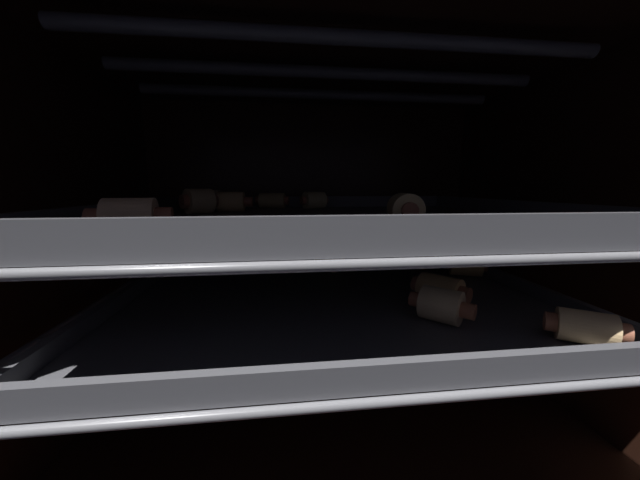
# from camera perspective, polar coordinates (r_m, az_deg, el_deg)

# --- Properties ---
(ground_plane) EXTENTS (0.60, 0.47, 0.01)m
(ground_plane) POSITION_cam_1_polar(r_m,az_deg,el_deg) (0.46, 1.78, -27.36)
(ground_plane) COLOR black
(oven_wall_back) EXTENTS (0.60, 0.01, 0.41)m
(oven_wall_back) POSITION_cam_1_polar(r_m,az_deg,el_deg) (0.60, -1.35, 3.58)
(oven_wall_back) COLOR black
(oven_wall_back) RESTS_ON ground_plane
(oven_wall_left) EXTENTS (0.01, 0.45, 0.41)m
(oven_wall_left) POSITION_cam_1_polar(r_m,az_deg,el_deg) (0.44, -39.43, -0.82)
(oven_wall_left) COLOR black
(oven_wall_left) RESTS_ON ground_plane
(oven_wall_right) EXTENTS (0.01, 0.45, 0.41)m
(oven_wall_right) POSITION_cam_1_polar(r_m,az_deg,el_deg) (0.51, 36.82, 0.57)
(oven_wall_right) COLOR black
(oven_wall_right) RESTS_ON ground_plane
(oven_ceiling) EXTENTS (0.60, 0.47, 0.01)m
(oven_ceiling) POSITION_cam_1_polar(r_m,az_deg,el_deg) (0.40, 2.15, 31.92)
(oven_ceiling) COLOR black
(heating_element) EXTENTS (0.46, 0.18, 0.01)m
(heating_element) POSITION_cam_1_polar(r_m,az_deg,el_deg) (0.39, 2.13, 28.03)
(heating_element) COLOR #333338
(oven_rack_lower) EXTENTS (0.55, 0.44, 0.01)m
(oven_rack_lower) POSITION_cam_1_polar(r_m,az_deg,el_deg) (0.39, 1.89, -10.30)
(oven_rack_lower) COLOR slate
(baking_tray_lower) EXTENTS (0.46, 0.38, 0.02)m
(baking_tray_lower) POSITION_cam_1_polar(r_m,az_deg,el_deg) (0.39, 1.90, -9.17)
(baking_tray_lower) COLOR #4C4C51
(baking_tray_lower) RESTS_ON oven_rack_lower
(pig_in_blanket_lower_0) EXTENTS (0.04, 0.06, 0.03)m
(pig_in_blanket_lower_0) POSITION_cam_1_polar(r_m,az_deg,el_deg) (0.56, 18.62, -1.97)
(pig_in_blanket_lower_0) COLOR #D5B57A
(pig_in_blanket_lower_0) RESTS_ON baking_tray_lower
(pig_in_blanket_lower_1) EXTENTS (0.04, 0.05, 0.03)m
(pig_in_blanket_lower_1) POSITION_cam_1_polar(r_m,az_deg,el_deg) (0.47, 1.96, -3.50)
(pig_in_blanket_lower_1) COLOR #E0BB80
(pig_in_blanket_lower_1) RESTS_ON baking_tray_lower
(pig_in_blanket_lower_2) EXTENTS (0.06, 0.04, 0.03)m
(pig_in_blanket_lower_2) POSITION_cam_1_polar(r_m,az_deg,el_deg) (0.49, 24.88, -4.29)
(pig_in_blanket_lower_2) COLOR #E7BE6F
(pig_in_blanket_lower_2) RESTS_ON baking_tray_lower
(pig_in_blanket_lower_3) EXTENTS (0.05, 0.04, 0.03)m
(pig_in_blanket_lower_3) POSITION_cam_1_polar(r_m,az_deg,el_deg) (0.53, 0.70, -1.90)
(pig_in_blanket_lower_3) COLOR #E6BB6F
(pig_in_blanket_lower_3) RESTS_ON baking_tray_lower
(pig_in_blanket_lower_4) EXTENTS (0.05, 0.06, 0.03)m
(pig_in_blanket_lower_4) POSITION_cam_1_polar(r_m,az_deg,el_deg) (0.36, 20.91, -8.31)
(pig_in_blanket_lower_4) COLOR #EAB671
(pig_in_blanket_lower_4) RESTS_ON baking_tray_lower
(pig_in_blanket_lower_5) EXTENTS (0.05, 0.05, 0.03)m
(pig_in_blanket_lower_5) POSITION_cam_1_polar(r_m,az_deg,el_deg) (0.32, 21.09, -10.93)
(pig_in_blanket_lower_5) COLOR #D6B384
(pig_in_blanket_lower_5) RESTS_ON baking_tray_lower
(pig_in_blanket_lower_6) EXTENTS (0.05, 0.04, 0.03)m
(pig_in_blanket_lower_6) POSITION_cam_1_polar(r_m,az_deg,el_deg) (0.33, 40.16, -11.97)
(pig_in_blanket_lower_6) COLOR #ECBE81
(pig_in_blanket_lower_6) RESTS_ON baking_tray_lower
(oven_rack_upper) EXTENTS (0.55, 0.44, 0.01)m
(oven_rack_upper) POSITION_cam_1_polar(r_m,az_deg,el_deg) (0.37, 1.97, 2.75)
(oven_rack_upper) COLOR slate
(baking_tray_upper) EXTENTS (0.46, 0.38, 0.02)m
(baking_tray_upper) POSITION_cam_1_polar(r_m,az_deg,el_deg) (0.37, 1.97, 4.10)
(baking_tray_upper) COLOR #4C4C51
(baking_tray_upper) RESTS_ON oven_rack_upper
(pig_in_blanket_upper_0) EXTENTS (0.04, 0.06, 0.03)m
(pig_in_blanket_upper_0) POSITION_cam_1_polar(r_m,az_deg,el_deg) (0.30, 15.12, 5.51)
(pig_in_blanket_upper_0) COLOR #DFC27D
(pig_in_blanket_upper_0) RESTS_ON baking_tray_upper
(pig_in_blanket_upper_1) EXTENTS (0.06, 0.03, 0.02)m
(pig_in_blanket_upper_1) POSITION_cam_1_polar(r_m,az_deg,el_deg) (0.52, -8.61, 7.08)
(pig_in_blanket_upper_1) COLOR #D7B974
(pig_in_blanket_upper_1) RESTS_ON baking_tray_upper
(pig_in_blanket_upper_2) EXTENTS (0.05, 0.03, 0.03)m
(pig_in_blanket_upper_2) POSITION_cam_1_polar(r_m,az_deg,el_deg) (0.25, -31.02, 3.51)
(pig_in_blanket_upper_2) COLOR #E7B885
(pig_in_blanket_upper_2) RESTS_ON baking_tray_upper
(pig_in_blanket_upper_3) EXTENTS (0.05, 0.04, 0.03)m
(pig_in_blanket_upper_3) POSITION_cam_1_polar(r_m,az_deg,el_deg) (0.50, -1.06, 7.21)
(pig_in_blanket_upper_3) COLOR #DDC884
(pig_in_blanket_upper_3) RESTS_ON baking_tray_upper
(pig_in_blanket_upper_4) EXTENTS (0.06, 0.03, 0.03)m
(pig_in_blanket_upper_4) POSITION_cam_1_polar(r_m,az_deg,el_deg) (0.46, -15.78, 6.69)
(pig_in_blanket_upper_4) COLOR #EDBD76
(pig_in_blanket_upper_4) RESTS_ON baking_tray_upper
(pig_in_blanket_upper_5) EXTENTS (0.05, 0.03, 0.03)m
(pig_in_blanket_upper_5) POSITION_cam_1_polar(r_m,az_deg,el_deg) (0.51, -19.80, 6.84)
(pig_in_blanket_upper_5) COLOR #DDB984
(pig_in_blanket_upper_5) RESTS_ON baking_tray_upper
(pig_in_blanket_upper_6) EXTENTS (0.05, 0.04, 0.03)m
(pig_in_blanket_upper_6) POSITION_cam_1_polar(r_m,az_deg,el_deg) (0.44, -21.04, 6.59)
(pig_in_blanket_upper_6) COLOR #E4BF80
(pig_in_blanket_upper_6) RESTS_ON baking_tray_upper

